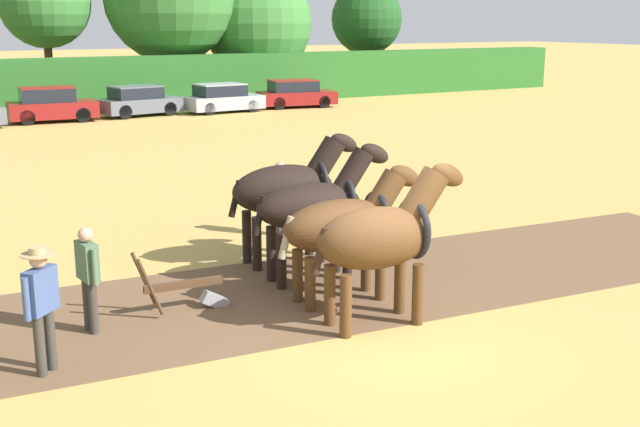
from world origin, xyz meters
TOP-DOWN VIEW (x-y plane):
  - ground_plane at (0.00, 0.00)m, footprint 240.00×240.00m
  - plowed_furrow_strip at (-3.78, 2.59)m, footprint 26.56×6.38m
  - hedgerow at (0.00, 32.87)m, footprint 70.34×1.79m
  - tree_center at (2.90, 37.31)m, footprint 4.95×4.95m
  - tree_right at (15.10, 36.05)m, footprint 6.60×6.60m
  - tree_far_right at (23.43, 36.66)m, footprint 4.70×4.70m
  - draft_horse_lead_left at (0.12, 0.44)m, footprint 2.67×1.15m
  - draft_horse_lead_right at (0.21, 1.65)m, footprint 2.66×1.09m
  - draft_horse_trail_left at (0.33, 2.85)m, footprint 2.74×1.03m
  - draft_horse_trail_right at (0.42, 4.05)m, footprint 2.75×1.16m
  - plow at (-2.22, 2.46)m, footprint 1.55×0.49m
  - farmer_at_plow at (-3.86, 2.35)m, footprint 0.26×0.65m
  - farmer_beside_team at (1.18, 5.91)m, footprint 0.28×0.65m
  - farmer_onlooker_left at (-4.75, 1.18)m, footprint 0.53×0.48m
  - parked_car_center_right at (1.11, 28.82)m, footprint 4.02×2.04m
  - parked_car_right at (5.32, 29.09)m, footprint 4.03×2.32m
  - parked_car_far_right at (9.50, 28.58)m, footprint 3.97×2.08m
  - parked_car_end_right at (13.81, 28.77)m, footprint 4.28×2.41m

SIDE VIEW (x-z plane):
  - ground_plane at x=0.00m, z-range 0.00..0.00m
  - plowed_furrow_strip at x=-3.78m, z-range 0.00..0.01m
  - plow at x=-2.22m, z-range -0.25..0.88m
  - parked_car_far_right at x=9.50m, z-range -0.03..1.42m
  - parked_car_end_right at x=13.81m, z-range -0.03..1.44m
  - parked_car_right at x=5.32m, z-range -0.02..1.44m
  - parked_car_center_right at x=1.11m, z-range -0.03..1.57m
  - farmer_beside_team at x=1.18m, z-range 0.13..1.75m
  - farmer_at_plow at x=-3.86m, z-range 0.13..1.75m
  - farmer_onlooker_left at x=-4.75m, z-range 0.16..1.91m
  - draft_horse_lead_right at x=0.21m, z-range 0.15..2.45m
  - hedgerow at x=0.00m, z-range 0.00..2.69m
  - draft_horse_trail_left at x=0.33m, z-range 0.13..2.63m
  - draft_horse_lead_left at x=0.12m, z-range 0.14..2.67m
  - draft_horse_trail_right at x=0.42m, z-range 0.19..2.72m
  - tree_right at x=15.10m, z-range 0.52..8.18m
  - tree_far_right at x=23.43m, z-range 1.12..8.10m
  - tree_center at x=2.90m, z-range 1.49..9.46m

